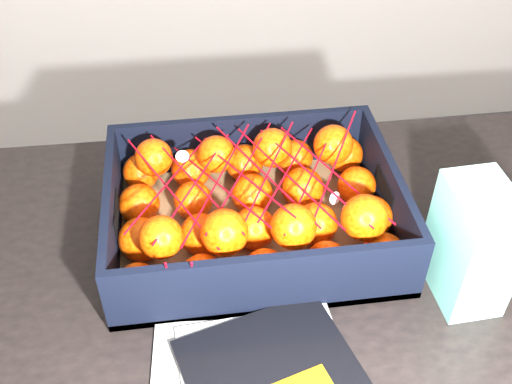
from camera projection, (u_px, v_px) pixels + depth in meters
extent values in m
cube|color=black|center=(269.00, 305.00, 0.88)|extent=(1.21, 0.82, 0.04)
cylinder|color=black|center=(474.00, 261.00, 1.44)|extent=(0.06, 0.06, 0.71)
cube|color=brown|center=(253.00, 229.00, 0.96)|extent=(0.43, 0.33, 0.01)
cube|color=black|center=(241.00, 144.00, 1.04)|extent=(0.43, 0.01, 0.11)
cube|color=black|center=(269.00, 285.00, 0.81)|extent=(0.43, 0.01, 0.11)
cube|color=black|center=(113.00, 219.00, 0.90)|extent=(0.01, 0.30, 0.11)
cube|color=black|center=(388.00, 193.00, 0.94)|extent=(0.01, 0.30, 0.11)
sphere|color=#FB4305|center=(138.00, 285.00, 0.82)|extent=(0.06, 0.06, 0.06)
sphere|color=#FB4305|center=(141.00, 240.00, 0.89)|extent=(0.07, 0.07, 0.07)
sphere|color=#FB4305|center=(139.00, 204.00, 0.94)|extent=(0.06, 0.06, 0.06)
sphere|color=#FB4305|center=(141.00, 172.00, 1.00)|extent=(0.06, 0.06, 0.06)
sphere|color=#FB4305|center=(204.00, 278.00, 0.83)|extent=(0.07, 0.07, 0.07)
sphere|color=#FB4305|center=(201.00, 235.00, 0.89)|extent=(0.06, 0.06, 0.06)
sphere|color=#FB4305|center=(193.00, 201.00, 0.95)|extent=(0.06, 0.06, 0.06)
sphere|color=#FB4305|center=(191.00, 169.00, 1.01)|extent=(0.07, 0.07, 0.07)
sphere|color=#FB4305|center=(265.00, 271.00, 0.84)|extent=(0.06, 0.06, 0.06)
sphere|color=#FB4305|center=(254.00, 228.00, 0.90)|extent=(0.07, 0.07, 0.07)
sphere|color=#FB4305|center=(252.00, 194.00, 0.96)|extent=(0.07, 0.07, 0.07)
sphere|color=#FB4305|center=(244.00, 163.00, 1.02)|extent=(0.06, 0.06, 0.06)
sphere|color=#FB4305|center=(327.00, 263.00, 0.85)|extent=(0.06, 0.06, 0.06)
sphere|color=#FB4305|center=(316.00, 224.00, 0.91)|extent=(0.06, 0.06, 0.06)
sphere|color=#FB4305|center=(303.00, 188.00, 0.97)|extent=(0.07, 0.07, 0.07)
sphere|color=#FB4305|center=(295.00, 157.00, 1.03)|extent=(0.06, 0.06, 0.06)
sphere|color=#FB4305|center=(383.00, 255.00, 0.86)|extent=(0.07, 0.07, 0.07)
sphere|color=#FB4305|center=(371.00, 217.00, 0.92)|extent=(0.07, 0.07, 0.07)
sphere|color=#FB4305|center=(357.00, 186.00, 0.97)|extent=(0.06, 0.06, 0.06)
sphere|color=#FB4305|center=(345.00, 154.00, 1.04)|extent=(0.06, 0.06, 0.06)
sphere|color=#FB4305|center=(161.00, 237.00, 0.82)|extent=(0.06, 0.06, 0.06)
sphere|color=#FB4305|center=(154.00, 157.00, 0.95)|extent=(0.06, 0.06, 0.06)
sphere|color=#FB4305|center=(224.00, 233.00, 0.83)|extent=(0.07, 0.07, 0.07)
sphere|color=#FB4305|center=(216.00, 154.00, 0.96)|extent=(0.06, 0.06, 0.06)
sphere|color=#FB4305|center=(293.00, 227.00, 0.83)|extent=(0.06, 0.06, 0.06)
sphere|color=#FB4305|center=(272.00, 148.00, 0.97)|extent=(0.06, 0.06, 0.06)
sphere|color=#FB4305|center=(365.00, 218.00, 0.85)|extent=(0.07, 0.07, 0.07)
sphere|color=#FB4305|center=(333.00, 145.00, 0.97)|extent=(0.06, 0.06, 0.06)
cylinder|color=#B80615|center=(170.00, 191.00, 0.87)|extent=(0.12, 0.23, 0.03)
cylinder|color=#B80615|center=(194.00, 181.00, 0.88)|extent=(0.12, 0.23, 0.01)
cylinder|color=#B80615|center=(218.00, 184.00, 0.88)|extent=(0.12, 0.23, 0.03)
cylinder|color=#B80615|center=(241.00, 174.00, 0.89)|extent=(0.12, 0.23, 0.02)
cylinder|color=#B80615|center=(265.00, 174.00, 0.89)|extent=(0.12, 0.23, 0.02)
cylinder|color=#B80615|center=(288.00, 176.00, 0.90)|extent=(0.12, 0.23, 0.02)
cylinder|color=#B80615|center=(313.00, 176.00, 0.89)|extent=(0.12, 0.23, 0.01)
cylinder|color=#B80615|center=(334.00, 172.00, 0.90)|extent=(0.12, 0.23, 0.02)
cylinder|color=#B80615|center=(170.00, 181.00, 0.87)|extent=(0.12, 0.23, 0.03)
cylinder|color=#B80615|center=(194.00, 185.00, 0.87)|extent=(0.12, 0.23, 0.00)
cylinder|color=#B80615|center=(218.00, 181.00, 0.89)|extent=(0.12, 0.23, 0.03)
cylinder|color=#B80615|center=(241.00, 174.00, 0.89)|extent=(0.12, 0.23, 0.01)
cylinder|color=#B80615|center=(265.00, 179.00, 0.88)|extent=(0.12, 0.23, 0.04)
cylinder|color=#B80615|center=(288.00, 171.00, 0.89)|extent=(0.12, 0.23, 0.02)
cylinder|color=#B80615|center=(312.00, 175.00, 0.89)|extent=(0.12, 0.23, 0.01)
cylinder|color=#B80615|center=(334.00, 167.00, 0.90)|extent=(0.12, 0.23, 0.04)
cylinder|color=#B80615|center=(168.00, 276.00, 0.78)|extent=(0.00, 0.03, 0.09)
cylinder|color=#B80615|center=(192.00, 274.00, 0.79)|extent=(0.01, 0.04, 0.08)
cube|color=white|center=(472.00, 245.00, 0.82)|extent=(0.08, 0.12, 0.18)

